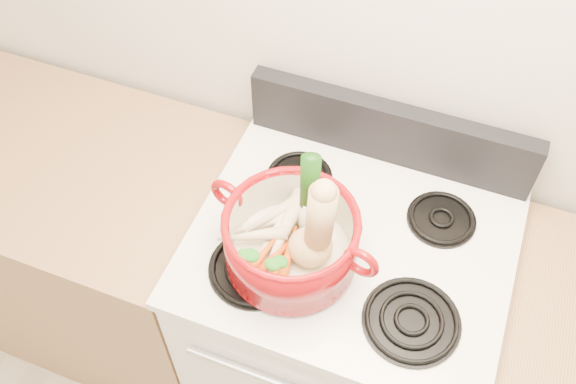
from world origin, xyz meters
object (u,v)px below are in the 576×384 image
at_px(stove_body, 339,329).
at_px(squash, 312,225).
at_px(dutch_oven, 291,240).
at_px(leek, 309,199).

relative_size(stove_body, squash, 3.52).
relative_size(dutch_oven, leek, 1.10).
bearing_deg(leek, stove_body, 11.12).
xyz_separation_m(dutch_oven, squash, (0.05, -0.00, 0.09)).
relative_size(stove_body, leek, 3.27).
bearing_deg(stove_body, dutch_oven, -137.59).
distance_m(stove_body, leek, 0.69).
distance_m(squash, leek, 0.07).
bearing_deg(dutch_oven, leek, 81.43).
bearing_deg(dutch_oven, stove_body, 53.01).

